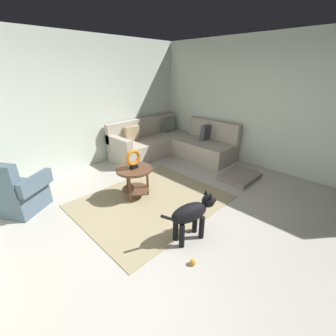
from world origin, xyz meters
TOP-DOWN VIEW (x-y plane):
  - ground_plane at (0.00, 0.00)m, footprint 6.00×6.00m
  - wall_back at (0.00, 2.94)m, footprint 6.00×0.12m
  - wall_right at (2.94, 0.00)m, footprint 0.12×6.00m
  - area_rug at (0.15, 0.70)m, footprint 2.30×1.90m
  - sectional_couch at (1.99, 2.01)m, footprint 2.20×2.25m
  - armchair at (-1.46, 1.94)m, footprint 0.94×1.00m
  - side_table at (0.07, 1.01)m, footprint 0.60×0.60m
  - torus_sculpture at (0.07, 1.01)m, footprint 0.28×0.08m
  - dog_bed_mat at (1.98, 0.08)m, footprint 0.80×0.60m
  - dog at (-0.07, -0.34)m, footprint 0.84×0.34m
  - dog_toy_ball at (-0.40, -0.64)m, footprint 0.07×0.07m

SIDE VIEW (x-z plane):
  - ground_plane at x=0.00m, z-range -0.10..0.00m
  - area_rug at x=0.15m, z-range 0.00..0.01m
  - dog_toy_ball at x=-0.40m, z-range 0.00..0.07m
  - dog_bed_mat at x=1.98m, z-range 0.00..0.09m
  - sectional_couch at x=1.99m, z-range -0.15..0.73m
  - armchair at x=-1.46m, z-range -0.12..0.76m
  - dog at x=-0.07m, z-range 0.06..0.69m
  - side_table at x=0.07m, z-range 0.15..0.69m
  - torus_sculpture at x=0.07m, z-range 0.55..0.87m
  - wall_back at x=0.00m, z-range 0.00..2.70m
  - wall_right at x=2.94m, z-range 0.00..2.70m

